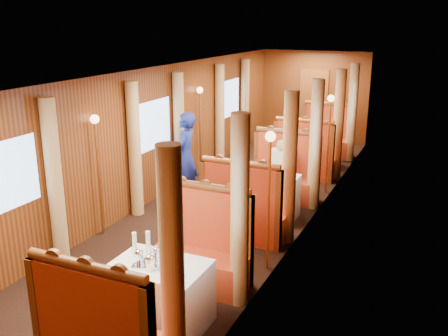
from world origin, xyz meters
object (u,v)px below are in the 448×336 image
Objects in this scene: table_near at (160,295)px; banquette_mid_aft at (284,178)px; teapot_left at (139,258)px; banquette_near_aft at (201,253)px; table_far at (316,150)px; teapot_back at (157,255)px; banquette_far_fwd at (305,159)px; teapot_right at (150,264)px; tea_tray at (149,263)px; table_mid at (266,197)px; banquette_mid_fwd at (244,214)px; banquette_far_aft at (326,139)px; rose_vase_mid at (268,166)px; rose_vase_far at (319,128)px; steward at (186,157)px; passenger at (280,165)px; fruit_plate at (176,273)px.

table_near is 0.78× the size of banquette_mid_aft.
banquette_near_aft is at bearing 93.71° from teapot_left.
table_far is at bearing 90.00° from table_near.
teapot_back is (-0.08, -0.92, 0.38)m from banquette_near_aft.
table_far is 6.49× the size of teapot_left.
banquette_far_fwd reaches higher than table_near.
tea_tray is at bearing 105.37° from teapot_right.
table_mid is 1.02m from banquette_mid_aft.
banquette_mid_aft reaches higher than teapot_right.
table_far is at bearing 90.00° from banquette_mid_fwd.
banquette_far_aft is 8.17m from teapot_right.
teapot_back is 3.42m from rose_vase_mid.
teapot_back is 0.40× the size of rose_vase_far.
teapot_right is at bearing -90.17° from table_far.
steward is (-1.69, 2.71, 0.42)m from banquette_near_aft.
teapot_left is 3.59m from rose_vase_mid.
table_far is at bearing 138.92° from rose_vase_far.
steward is at bearing 91.55° from teapot_right.
table_near is at bearing -90.30° from rose_vase_mid.
teapot_left is (-0.21, -7.07, 0.44)m from table_far.
table_near is 1.38× the size of passenger.
banquette_far_aft is at bearing 92.00° from fruit_plate.
steward is (-1.48, 3.80, 0.03)m from teapot_left.
banquette_near_aft is at bearing 103.96° from fruit_plate.
banquette_far_fwd is at bearing 89.35° from teapot_back.
table_mid is at bearing 94.48° from fruit_plate.
tea_tray is (-0.10, -1.05, 0.33)m from banquette_near_aft.
banquette_mid_aft reaches higher than tea_tray.
passenger is at bearing 67.95° from teapot_right.
banquette_near_aft is at bearing -90.00° from table_mid.
banquette_far_fwd is (0.00, -1.01, 0.05)m from table_far.
passenger reaches higher than fruit_plate.
teapot_back is (-0.08, -2.40, 0.38)m from banquette_mid_fwd.
steward reaches higher than fruit_plate.
banquette_far_aft is 3.72× the size of rose_vase_far.
banquette_far_fwd is 3.72× the size of rose_vase_mid.
rose_vase_mid is (0.12, 3.54, 0.17)m from tea_tray.
table_near is 7.00m from table_far.
banquette_near_aft reaches higher than teapot_left.
passenger is (-0.00, -3.75, 0.32)m from banquette_far_aft.
fruit_plate reaches higher than table_near.
banquette_mid_aft reaches higher than table_mid.
table_mid is at bearing 88.36° from tea_tray.
table_near is 1.00× the size of table_far.
tea_tray is 2.36× the size of teapot_back.
banquette_mid_fwd is 4.51m from rose_vase_far.
fruit_plate is at bearing -24.63° from table_near.
table_mid is 1.00× the size of table_far.
tea_tray is 2.03× the size of teapot_right.
rose_vase_mid reaches higher than table_mid.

